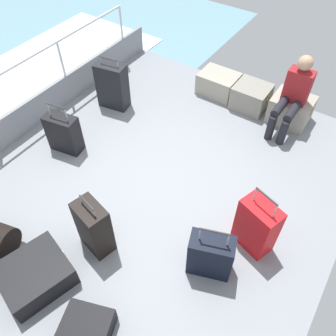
{
  "coord_description": "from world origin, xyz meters",
  "views": [
    {
      "loc": [
        1.67,
        -2.24,
        3.46
      ],
      "look_at": [
        0.08,
        0.14,
        0.25
      ],
      "focal_mm": 37.18,
      "sensor_mm": 36.0,
      "label": 1
    }
  ],
  "objects": [
    {
      "name": "suitcase_5",
      "position": [
        -0.29,
        -1.71,
        0.13
      ],
      "size": [
        0.75,
        0.79,
        0.26
      ],
      "color": "black",
      "rests_on": "ground_plane"
    },
    {
      "name": "cargo_crate_1",
      "position": [
        0.3,
        2.13,
        0.19
      ],
      "size": [
        0.56,
        0.48,
        0.37
      ],
      "color": "gray",
      "rests_on": "ground_plane"
    },
    {
      "name": "cargo_crate_0",
      "position": [
        -0.3,
        2.18,
        0.17
      ],
      "size": [
        0.64,
        0.46,
        0.34
      ],
      "color": "#9E9989",
      "rests_on": "ground_plane"
    },
    {
      "name": "suitcase_3",
      "position": [
        -0.06,
        -1.05,
        0.34
      ],
      "size": [
        0.42,
        0.32,
        0.78
      ],
      "color": "black",
      "rests_on": "ground_plane"
    },
    {
      "name": "gunwale_port",
      "position": [
        -2.17,
        0.0,
        0.23
      ],
      "size": [
        0.06,
        5.2,
        0.45
      ],
      "primitive_type": "cube",
      "color": "gray",
      "rests_on": "ground_plane"
    },
    {
      "name": "suitcase_1",
      "position": [
        1.1,
        -0.61,
        0.27
      ],
      "size": [
        0.5,
        0.37,
        0.73
      ],
      "color": "black",
      "rests_on": "ground_plane"
    },
    {
      "name": "passenger_seated",
      "position": [
        0.92,
        1.98,
        0.58
      ],
      "size": [
        0.34,
        0.66,
        1.09
      ],
      "color": "maroon",
      "rests_on": "ground_plane"
    },
    {
      "name": "suitcase_0",
      "position": [
        -1.42,
        -0.14,
        0.28
      ],
      "size": [
        0.47,
        0.3,
        0.75
      ],
      "color": "black",
      "rests_on": "ground_plane"
    },
    {
      "name": "suitcase_2",
      "position": [
        -1.49,
        0.98,
        0.36
      ],
      "size": [
        0.49,
        0.32,
        0.83
      ],
      "color": "black",
      "rests_on": "ground_plane"
    },
    {
      "name": "ground_plane",
      "position": [
        0.0,
        0.0,
        -0.03
      ],
      "size": [
        4.4,
        5.2,
        0.06
      ],
      "primitive_type": "cube",
      "color": "gray"
    },
    {
      "name": "cargo_crate_2",
      "position": [
        0.92,
        2.17,
        0.2
      ],
      "size": [
        0.61,
        0.5,
        0.39
      ],
      "color": "#9E9989",
      "rests_on": "ground_plane"
    },
    {
      "name": "suitcase_4",
      "position": [
        1.35,
        -0.08,
        0.33
      ],
      "size": [
        0.47,
        0.37,
        0.85
      ],
      "color": "red",
      "rests_on": "ground_plane"
    },
    {
      "name": "railing_port",
      "position": [
        -2.17,
        0.0,
        0.78
      ],
      "size": [
        0.04,
        4.2,
        1.02
      ],
      "color": "silver",
      "rests_on": "ground_plane"
    }
  ]
}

